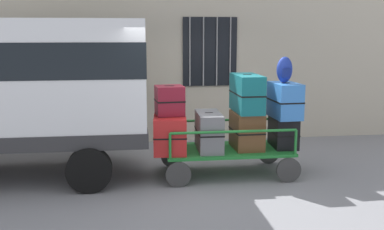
{
  "coord_description": "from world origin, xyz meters",
  "views": [
    {
      "loc": [
        -1.16,
        -7.68,
        2.44
      ],
      "look_at": [
        -0.16,
        -0.12,
        1.06
      ],
      "focal_mm": 43.21,
      "sensor_mm": 36.0,
      "label": 1
    }
  ],
  "objects_px": {
    "suitcase_center_bottom": "(247,130)",
    "backpack": "(285,70)",
    "luggage_cart": "(227,153)",
    "suitcase_midleft_bottom": "(209,131)",
    "suitcase_center_middle": "(247,93)",
    "suitcase_midright_bottom": "(283,132)",
    "suitcase_left_bottom": "(170,133)",
    "suitcase_left_middle": "(170,100)",
    "suitcase_midright_middle": "(285,100)"
  },
  "relations": [
    {
      "from": "suitcase_center_bottom",
      "to": "backpack",
      "type": "xyz_separation_m",
      "value": [
        0.63,
        -0.03,
        1.03
      ]
    },
    {
      "from": "luggage_cart",
      "to": "suitcase_midleft_bottom",
      "type": "distance_m",
      "value": 0.52
    },
    {
      "from": "suitcase_center_bottom",
      "to": "suitcase_center_middle",
      "type": "distance_m",
      "value": 0.64
    },
    {
      "from": "suitcase_midleft_bottom",
      "to": "backpack",
      "type": "relative_size",
      "value": 2.03
    },
    {
      "from": "suitcase_midright_bottom",
      "to": "suitcase_midleft_bottom",
      "type": "bearing_deg",
      "value": -178.25
    },
    {
      "from": "backpack",
      "to": "suitcase_midright_bottom",
      "type": "bearing_deg",
      "value": 58.94
    },
    {
      "from": "suitcase_center_middle",
      "to": "suitcase_left_bottom",
      "type": "bearing_deg",
      "value": -178.64
    },
    {
      "from": "suitcase_left_bottom",
      "to": "suitcase_center_middle",
      "type": "distance_m",
      "value": 1.47
    },
    {
      "from": "suitcase_center_middle",
      "to": "suitcase_midright_bottom",
      "type": "bearing_deg",
      "value": -1.14
    },
    {
      "from": "luggage_cart",
      "to": "suitcase_midright_bottom",
      "type": "bearing_deg",
      "value": 1.2
    },
    {
      "from": "luggage_cart",
      "to": "suitcase_midright_bottom",
      "type": "xyz_separation_m",
      "value": [
        0.99,
        0.02,
        0.34
      ]
    },
    {
      "from": "luggage_cart",
      "to": "suitcase_center_middle",
      "type": "xyz_separation_m",
      "value": [
        0.33,
        0.03,
        1.03
      ]
    },
    {
      "from": "suitcase_left_bottom",
      "to": "suitcase_center_middle",
      "type": "bearing_deg",
      "value": 1.36
    },
    {
      "from": "suitcase_center_middle",
      "to": "suitcase_midleft_bottom",
      "type": "bearing_deg",
      "value": -175.37
    },
    {
      "from": "suitcase_left_bottom",
      "to": "suitcase_center_bottom",
      "type": "distance_m",
      "value": 1.32
    },
    {
      "from": "suitcase_midleft_bottom",
      "to": "suitcase_center_bottom",
      "type": "relative_size",
      "value": 1.23
    },
    {
      "from": "suitcase_center_bottom",
      "to": "suitcase_center_middle",
      "type": "bearing_deg",
      "value": 90.0
    },
    {
      "from": "suitcase_left_middle",
      "to": "suitcase_center_bottom",
      "type": "distance_m",
      "value": 1.43
    },
    {
      "from": "suitcase_center_bottom",
      "to": "suitcase_midright_middle",
      "type": "height_order",
      "value": "suitcase_midright_middle"
    },
    {
      "from": "luggage_cart",
      "to": "suitcase_midright_bottom",
      "type": "height_order",
      "value": "suitcase_midright_bottom"
    },
    {
      "from": "suitcase_left_middle",
      "to": "suitcase_midleft_bottom",
      "type": "distance_m",
      "value": 0.85
    },
    {
      "from": "luggage_cart",
      "to": "suitcase_midright_middle",
      "type": "relative_size",
      "value": 2.99
    },
    {
      "from": "suitcase_center_bottom",
      "to": "suitcase_left_bottom",
      "type": "bearing_deg",
      "value": 179.74
    },
    {
      "from": "suitcase_midleft_bottom",
      "to": "suitcase_midright_bottom",
      "type": "bearing_deg",
      "value": 1.75
    },
    {
      "from": "suitcase_midleft_bottom",
      "to": "suitcase_center_bottom",
      "type": "bearing_deg",
      "value": 1.41
    },
    {
      "from": "luggage_cart",
      "to": "suitcase_left_bottom",
      "type": "distance_m",
      "value": 1.06
    },
    {
      "from": "suitcase_left_bottom",
      "to": "suitcase_midleft_bottom",
      "type": "distance_m",
      "value": 0.66
    },
    {
      "from": "suitcase_left_bottom",
      "to": "suitcase_midright_bottom",
      "type": "distance_m",
      "value": 1.98
    },
    {
      "from": "suitcase_midright_bottom",
      "to": "suitcase_center_bottom",
      "type": "bearing_deg",
      "value": -177.91
    },
    {
      "from": "suitcase_midright_middle",
      "to": "suitcase_left_middle",
      "type": "bearing_deg",
      "value": 179.32
    },
    {
      "from": "suitcase_midright_bottom",
      "to": "luggage_cart",
      "type": "bearing_deg",
      "value": -178.8
    },
    {
      "from": "suitcase_left_middle",
      "to": "suitcase_midleft_bottom",
      "type": "relative_size",
      "value": 0.56
    },
    {
      "from": "luggage_cart",
      "to": "suitcase_midright_bottom",
      "type": "distance_m",
      "value": 1.05
    },
    {
      "from": "luggage_cart",
      "to": "suitcase_left_middle",
      "type": "bearing_deg",
      "value": 179.09
    },
    {
      "from": "luggage_cart",
      "to": "suitcase_left_middle",
      "type": "xyz_separation_m",
      "value": [
        -0.99,
        0.02,
        0.94
      ]
    },
    {
      "from": "suitcase_center_bottom",
      "to": "suitcase_center_middle",
      "type": "height_order",
      "value": "suitcase_center_middle"
    },
    {
      "from": "luggage_cart",
      "to": "suitcase_midleft_bottom",
      "type": "height_order",
      "value": "suitcase_midleft_bottom"
    },
    {
      "from": "suitcase_center_middle",
      "to": "backpack",
      "type": "height_order",
      "value": "backpack"
    },
    {
      "from": "suitcase_left_bottom",
      "to": "suitcase_midleft_bottom",
      "type": "bearing_deg",
      "value": -1.92
    },
    {
      "from": "suitcase_midleft_bottom",
      "to": "suitcase_midright_middle",
      "type": "height_order",
      "value": "suitcase_midright_middle"
    },
    {
      "from": "suitcase_midright_bottom",
      "to": "backpack",
      "type": "xyz_separation_m",
      "value": [
        -0.03,
        -0.06,
        1.09
      ]
    },
    {
      "from": "suitcase_center_bottom",
      "to": "backpack",
      "type": "distance_m",
      "value": 1.21
    },
    {
      "from": "suitcase_left_middle",
      "to": "suitcase_midleft_bottom",
      "type": "bearing_deg",
      "value": -3.06
    },
    {
      "from": "luggage_cart",
      "to": "suitcase_left_bottom",
      "type": "relative_size",
      "value": 2.28
    },
    {
      "from": "luggage_cart",
      "to": "suitcase_center_bottom",
      "type": "height_order",
      "value": "suitcase_center_bottom"
    },
    {
      "from": "suitcase_midright_middle",
      "to": "luggage_cart",
      "type": "bearing_deg",
      "value": 179.54
    },
    {
      "from": "suitcase_midleft_bottom",
      "to": "suitcase_center_middle",
      "type": "height_order",
      "value": "suitcase_center_middle"
    },
    {
      "from": "suitcase_left_middle",
      "to": "suitcase_left_bottom",
      "type": "bearing_deg",
      "value": -90.0
    },
    {
      "from": "suitcase_midright_middle",
      "to": "suitcase_center_middle",
      "type": "bearing_deg",
      "value": 176.38
    },
    {
      "from": "suitcase_midleft_bottom",
      "to": "suitcase_left_middle",
      "type": "bearing_deg",
      "value": 176.94
    }
  ]
}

